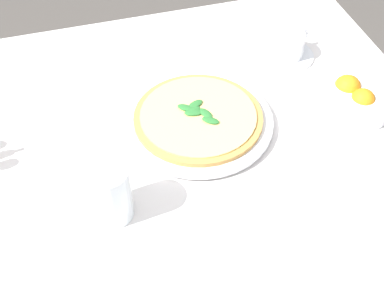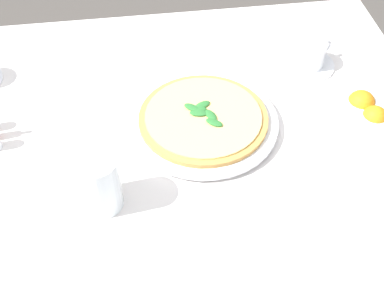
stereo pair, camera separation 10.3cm
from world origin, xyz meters
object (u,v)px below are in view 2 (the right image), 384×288
(pizza, at_px, (203,117))
(pizza_plate, at_px, (203,122))
(water_glass_near_left, at_px, (100,186))
(citrus_bowl, at_px, (367,116))
(coffee_cup_left_edge, at_px, (308,56))

(pizza, bearing_deg, pizza_plate, 7.30)
(water_glass_near_left, height_order, citrus_bowl, water_glass_near_left)
(coffee_cup_left_edge, distance_m, water_glass_near_left, 0.59)
(water_glass_near_left, bearing_deg, citrus_bowl, 103.25)
(pizza_plate, height_order, coffee_cup_left_edge, coffee_cup_left_edge)
(pizza_plate, distance_m, citrus_bowl, 0.34)
(water_glass_near_left, bearing_deg, pizza, 129.15)
(pizza_plate, relative_size, water_glass_near_left, 2.69)
(coffee_cup_left_edge, bearing_deg, pizza, -58.50)
(pizza, relative_size, coffee_cup_left_edge, 2.05)
(coffee_cup_left_edge, xyz_separation_m, citrus_bowl, (0.21, 0.06, -0.00))
(coffee_cup_left_edge, bearing_deg, pizza_plate, -58.48)
(pizza, distance_m, water_glass_near_left, 0.27)
(coffee_cup_left_edge, height_order, citrus_bowl, citrus_bowl)
(coffee_cup_left_edge, xyz_separation_m, water_glass_near_left, (0.34, -0.48, 0.02))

